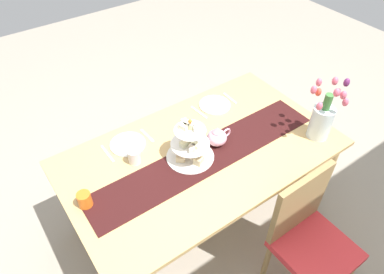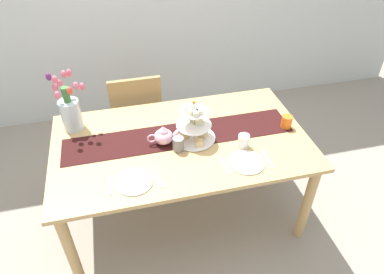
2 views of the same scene
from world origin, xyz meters
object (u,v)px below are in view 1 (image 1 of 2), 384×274
tiered_cake_stand (190,146)px  dinner_plate_left (215,105)px  teapot (217,137)px  mug_orange (85,200)px  dinner_plate_right (128,144)px  mug_white_text (134,156)px  chair_left (309,235)px  fork_left (230,98)px  mug_grey (198,135)px  tulip_vase (322,118)px  knife_left (199,112)px  dining_table (201,161)px  fork_right (147,136)px  knife_right (107,154)px

tiered_cake_stand → dinner_plate_left: 0.57m
teapot → mug_orange: bearing=-2.1°
dinner_plate_right → mug_white_text: bearing=78.1°
chair_left → fork_left: bearing=-103.8°
mug_grey → mug_white_text: 0.44m
tulip_vase → mug_orange: size_ratio=4.59×
knife_left → dining_table: bearing=56.6°
tulip_vase → mug_white_text: bearing=-23.9°
teapot → fork_right: size_ratio=1.59×
mug_white_text → dinner_plate_left: bearing=-168.0°
teapot → dinner_plate_left: bearing=-126.2°
chair_left → knife_right: chair_left is taller
teapot → mug_grey: size_ratio=2.51×
dining_table → fork_left: size_ratio=11.70×
mug_orange → teapot: bearing=177.9°
tulip_vase → fork_left: tulip_vase is taller
dinner_plate_left → fork_right: (0.57, 0.00, -0.00)m
knife_right → mug_grey: 0.59m
tiered_cake_stand → mug_orange: size_ratio=3.20×
fork_left → dinner_plate_right: 0.86m
dinner_plate_left → knife_right: (0.86, 0.00, -0.00)m
knife_left → mug_grey: size_ratio=1.79×
tulip_vase → fork_left: (0.21, -0.65, -0.15)m
chair_left → mug_grey: (0.21, -0.83, 0.29)m
dining_table → knife_left: (-0.21, -0.33, 0.09)m
dinner_plate_left → mug_white_text: bearing=12.0°
dining_table → fork_left: (-0.50, -0.33, 0.09)m
teapot → dining_table: bearing=0.0°
mug_orange → mug_grey: bearing=-175.6°
tulip_vase → mug_grey: bearing=-31.7°
fork_left → fork_right: (0.72, 0.00, 0.00)m
dining_table → fork_right: bearing=-56.8°
chair_left → mug_orange: chair_left is taller
fork_right → tiered_cake_stand: bearing=110.4°
tiered_cake_stand → dinner_plate_right: bearing=-50.8°
dinner_plate_left → mug_white_text: mug_white_text is taller
fork_left → mug_grey: (0.47, 0.23, 0.05)m
fork_right → mug_white_text: mug_white_text is taller
mug_orange → dining_table: bearing=177.6°
fork_left → mug_orange: (1.27, 0.29, 0.04)m
knife_right → chair_left: bearing=125.1°
dinner_plate_left → fork_left: size_ratio=1.53×
dining_table → tulip_vase: (-0.72, 0.33, 0.24)m
dining_table → teapot: size_ratio=7.36×
dinner_plate_left → knife_left: dinner_plate_left is taller
tiered_cake_stand → knife_left: bearing=-133.0°
teapot → tulip_vase: size_ratio=0.55×
dining_table → fork_right: (0.21, -0.33, 0.09)m
teapot → knife_right: teapot is taller
dining_table → mug_orange: (0.77, -0.03, 0.14)m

